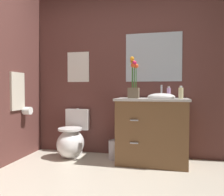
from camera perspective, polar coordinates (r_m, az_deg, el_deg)
The scene contains 11 objects.
wall_back at distance 3.41m, azimuth 6.36°, elevation 6.62°, with size 4.31×0.05×2.50m, color brown.
toilet at distance 3.43m, azimuth -10.06°, elevation -10.36°, with size 0.38×0.59×0.69m.
vanity_cabinet at distance 3.10m, azimuth 10.02°, elevation -7.88°, with size 0.94×0.56×1.05m.
flower_vase at distance 3.00m, azimuth 5.48°, elevation 3.39°, with size 0.14×0.14×0.55m.
soap_bottle at distance 3.13m, azimuth 14.07°, elevation 1.28°, with size 0.05×0.05×0.16m.
lotion_bottle at distance 2.98m, azimuth 16.94°, elevation 1.24°, with size 0.06×0.06×0.16m.
trash_bin at distance 3.28m, azimuth 0.75°, elevation -12.83°, with size 0.18×0.18×0.27m.
wall_poster at distance 3.61m, azimuth -8.49°, elevation 7.71°, with size 0.35×0.01×0.47m, color silver.
wall_mirror at distance 3.38m, azimuth 10.36°, elevation 10.05°, with size 0.80×0.01×0.70m, color #B2BCC6.
hanging_towel at distance 3.37m, azimuth -22.67°, elevation 1.56°, with size 0.03×0.28×0.52m, color beige.
toilet_paper_roll at distance 3.47m, azimuth -20.50°, elevation -3.01°, with size 0.11×0.11×0.11m, color white.
Camera 1 is at (0.60, -1.64, 0.99)m, focal length 36.35 mm.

